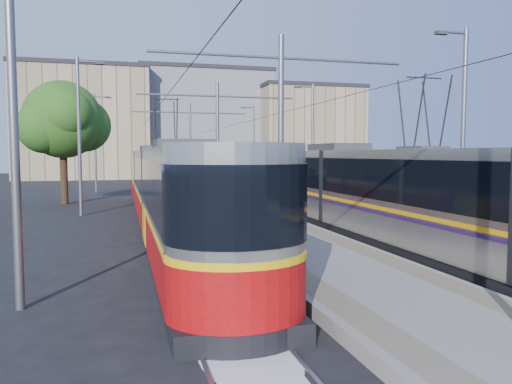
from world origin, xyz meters
name	(u,v)px	position (x,y,z in m)	size (l,w,h in m)	color
ground	(401,309)	(0.00, 0.00, 0.00)	(160.00, 160.00, 0.00)	black
platform	(228,211)	(0.00, 17.00, 0.15)	(4.00, 50.00, 0.30)	gray
tactile_strip_left	(201,208)	(-1.45, 17.00, 0.30)	(0.70, 50.00, 0.01)	gray
tactile_strip_right	(255,207)	(1.45, 17.00, 0.30)	(0.70, 50.00, 0.01)	gray
rails	(228,213)	(0.00, 17.00, 0.02)	(8.71, 70.00, 0.03)	gray
tram_left	(166,187)	(-3.60, 13.05, 1.71)	(2.43, 29.42, 5.50)	black
tram_right	(421,196)	(3.60, 4.83, 1.86)	(2.43, 31.30, 5.50)	black
catenary	(241,125)	(0.00, 14.15, 4.52)	(9.20, 70.00, 7.00)	slate
street_lamps	(214,137)	(0.00, 21.00, 4.18)	(15.18, 38.22, 8.00)	slate
shelter	(239,189)	(0.27, 15.67, 1.41)	(0.72, 1.03, 2.11)	black
tree	(68,121)	(-8.63, 24.56, 5.19)	(5.28, 4.88, 7.67)	#382314
building_left	(85,123)	(-10.00, 60.00, 7.11)	(16.32, 12.24, 14.21)	tan
building_centre	(202,124)	(6.00, 64.00, 7.48)	(18.36, 14.28, 14.94)	gray
building_right	(306,132)	(20.00, 58.00, 6.30)	(14.28, 10.20, 12.59)	tan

